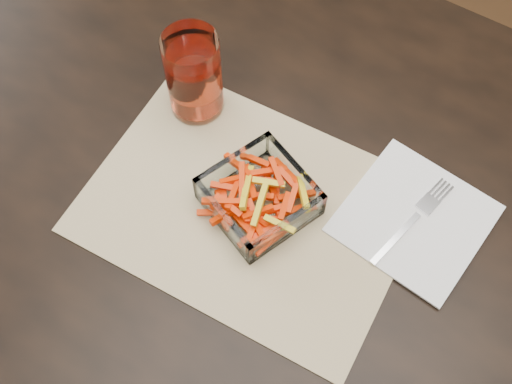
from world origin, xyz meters
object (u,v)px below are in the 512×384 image
Objects in this scene: glass_bowl at (259,198)px; tumbler at (194,77)px; dining_table at (313,222)px; fork at (414,219)px.

tumbler is at bearing 150.46° from glass_bowl.
glass_bowl is (-0.06, -0.06, 0.11)m from dining_table.
dining_table is 0.14m from glass_bowl.
fork is at bearing -0.68° from tumbler.
fork is at bearing 25.40° from glass_bowl.
dining_table is at bearing -152.27° from fork.
glass_bowl reaches higher than fork.
tumbler is 0.84× the size of fork.
dining_table is 11.01× the size of tumbler.
glass_bowl is 1.18× the size of tumbler.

